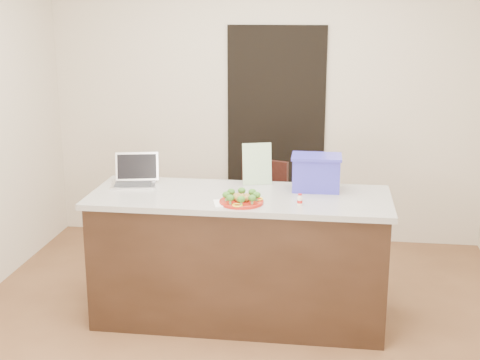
# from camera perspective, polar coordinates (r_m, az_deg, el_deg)

# --- Properties ---
(ground) EXTENTS (4.00, 4.00, 0.00)m
(ground) POSITION_cam_1_polar(r_m,az_deg,el_deg) (4.70, -0.46, -12.97)
(ground) COLOR brown
(ground) RESTS_ON ground
(room_shell) EXTENTS (4.00, 4.00, 4.00)m
(room_shell) POSITION_cam_1_polar(r_m,az_deg,el_deg) (4.19, -0.51, 7.01)
(room_shell) COLOR white
(room_shell) RESTS_ON ground
(doorway) EXTENTS (0.90, 0.02, 2.00)m
(doorway) POSITION_cam_1_polar(r_m,az_deg,el_deg) (6.22, 3.07, 3.84)
(doorway) COLOR black
(doorway) RESTS_ON ground
(island) EXTENTS (2.06, 0.76, 0.92)m
(island) POSITION_cam_1_polar(r_m,az_deg,el_deg) (4.73, -0.03, -6.60)
(island) COLOR black
(island) RESTS_ON ground
(plate) EXTENTS (0.29, 0.29, 0.02)m
(plate) POSITION_cam_1_polar(r_m,az_deg,el_deg) (4.38, 0.12, -1.86)
(plate) COLOR maroon
(plate) RESTS_ON island
(meatballs) EXTENTS (0.12, 0.11, 0.04)m
(meatballs) POSITION_cam_1_polar(r_m,az_deg,el_deg) (4.38, 0.12, -1.50)
(meatballs) COLOR olive
(meatballs) RESTS_ON plate
(broccoli) EXTENTS (0.25, 0.25, 0.04)m
(broccoli) POSITION_cam_1_polar(r_m,az_deg,el_deg) (4.37, 0.12, -1.28)
(broccoli) COLOR #245115
(broccoli) RESTS_ON plate
(pepper_rings) EXTENTS (0.27, 0.25, 0.01)m
(pepper_rings) POSITION_cam_1_polar(r_m,az_deg,el_deg) (4.38, 0.12, -1.73)
(pepper_rings) COLOR yellow
(pepper_rings) RESTS_ON plate
(napkin) EXTENTS (0.20, 0.20, 0.01)m
(napkin) POSITION_cam_1_polar(r_m,az_deg,el_deg) (4.38, -1.17, -1.98)
(napkin) COLOR white
(napkin) RESTS_ON island
(fork) EXTENTS (0.04, 0.17, 0.00)m
(fork) POSITION_cam_1_polar(r_m,az_deg,el_deg) (4.39, -1.40, -1.85)
(fork) COLOR silver
(fork) RESTS_ON napkin
(knife) EXTENTS (0.05, 0.18, 0.01)m
(knife) POSITION_cam_1_polar(r_m,az_deg,el_deg) (4.36, -0.81, -1.97)
(knife) COLOR white
(knife) RESTS_ON napkin
(yogurt_bottle) EXTENTS (0.04, 0.04, 0.08)m
(yogurt_bottle) POSITION_cam_1_polar(r_m,az_deg,el_deg) (4.36, 5.13, -1.74)
(yogurt_bottle) COLOR silver
(yogurt_bottle) RESTS_ON island
(laptop) EXTENTS (0.35, 0.30, 0.22)m
(laptop) POSITION_cam_1_polar(r_m,az_deg,el_deg) (4.89, -8.94, 0.34)
(laptop) COLOR silver
(laptop) RESTS_ON island
(leaflet) EXTENTS (0.22, 0.11, 0.30)m
(leaflet) POSITION_cam_1_polar(r_m,az_deg,el_deg) (4.81, 1.47, 1.38)
(leaflet) COLOR white
(leaflet) RESTS_ON island
(blue_box) EXTENTS (0.35, 0.25, 0.25)m
(blue_box) POSITION_cam_1_polar(r_m,az_deg,el_deg) (4.70, 6.53, 0.64)
(blue_box) COLOR #322FAB
(blue_box) RESTS_ON island
(chair) EXTENTS (0.53, 0.54, 0.93)m
(chair) POSITION_cam_1_polar(r_m,az_deg,el_deg) (5.55, 2.00, -2.54)
(chair) COLOR black
(chair) RESTS_ON ground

